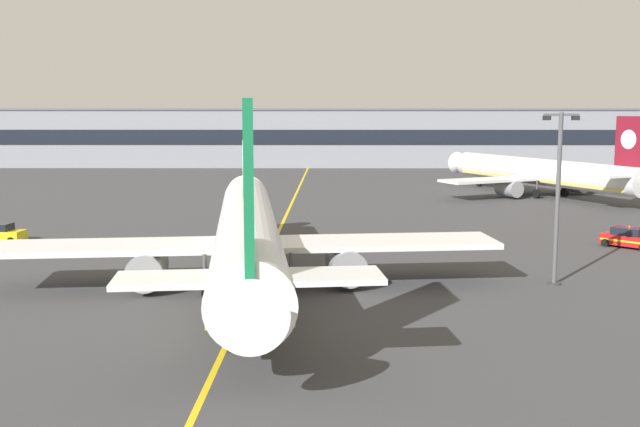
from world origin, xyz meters
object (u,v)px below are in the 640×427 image
object	(u,v)px
airliner_foreground	(248,235)
airliner_background	(542,173)
service_car_third	(629,238)
apron_lamp_post	(558,195)

from	to	relation	value
airliner_foreground	airliner_background	size ratio (longest dim) A/B	1.21
airliner_background	service_car_third	distance (m)	36.21
airliner_background	service_car_third	bearing A→B (deg)	-95.08
airliner_background	apron_lamp_post	size ratio (longest dim) A/B	3.13
apron_lamp_post	airliner_foreground	bearing A→B (deg)	-176.60
airliner_foreground	apron_lamp_post	bearing A→B (deg)	3.40
apron_lamp_post	service_car_third	xyz separation A→B (m)	(9.91, 12.92, -5.02)
airliner_foreground	airliner_background	world-z (taller)	airliner_foreground
service_car_third	airliner_background	bearing A→B (deg)	84.92
airliner_background	apron_lamp_post	xyz separation A→B (m)	(-13.11, -48.92, 2.79)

